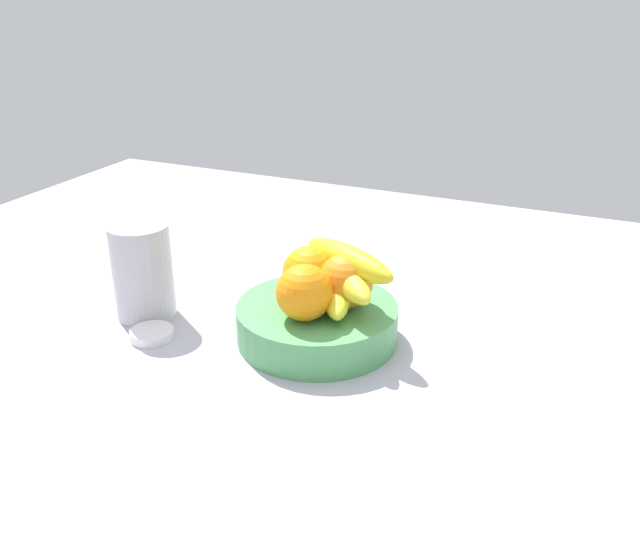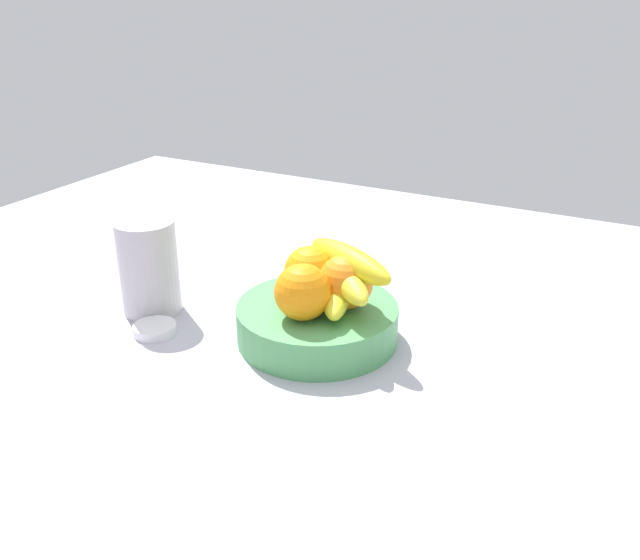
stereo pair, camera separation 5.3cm
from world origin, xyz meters
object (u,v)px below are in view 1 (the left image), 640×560
object	(u,v)px
orange_center	(310,272)
banana_bunch	(343,275)
orange_front_right	(346,281)
jar_lid	(152,334)
thermos_tumbler	(143,271)
fruit_bowl	(320,323)
orange_front_left	(304,293)

from	to	relation	value
orange_center	banana_bunch	bearing A→B (deg)	0.50
orange_front_right	jar_lid	distance (cm)	28.75
orange_front_right	banana_bunch	size ratio (longest dim) A/B	0.44
orange_center	thermos_tumbler	size ratio (longest dim) A/B	0.53
jar_lid	fruit_bowl	bearing A→B (deg)	22.91
orange_center	thermos_tumbler	xyz separation A→B (cm)	(-24.59, -6.07, -1.91)
thermos_tumbler	jar_lid	xyz separation A→B (cm)	(5.07, -5.66, -6.57)
orange_front_right	orange_center	distance (cm)	5.82
orange_front_left	banana_bunch	bearing A→B (deg)	66.73
orange_front_right	fruit_bowl	bearing A→B (deg)	-155.26
thermos_tumbler	orange_front_left	bearing A→B (deg)	-0.97
jar_lid	orange_front_right	bearing A→B (deg)	23.14
fruit_bowl	thermos_tumbler	world-z (taller)	thermos_tumbler
orange_front_left	fruit_bowl	bearing A→B (deg)	84.09
orange_front_left	jar_lid	world-z (taller)	orange_front_left
orange_front_right	orange_center	size ratio (longest dim) A/B	1.00
fruit_bowl	jar_lid	bearing A→B (deg)	-157.09
orange_front_right	thermos_tumbler	bearing A→B (deg)	-170.39
orange_front_right	jar_lid	xyz separation A→B (cm)	(-25.26, -10.80, -8.49)
banana_bunch	thermos_tumbler	bearing A→B (deg)	-168.31
orange_front_right	jar_lid	size ratio (longest dim) A/B	1.23
fruit_bowl	orange_front_right	distance (cm)	7.38
jar_lid	orange_center	bearing A→B (deg)	31.01
orange_center	jar_lid	size ratio (longest dim) A/B	1.23
fruit_bowl	thermos_tumbler	size ratio (longest dim) A/B	1.56
orange_front_left	orange_front_right	xyz separation A→B (cm)	(3.61, 5.59, 0.00)
orange_front_right	jar_lid	world-z (taller)	orange_front_right
fruit_bowl	thermos_tumbler	bearing A→B (deg)	-172.31
orange_center	banana_bunch	world-z (taller)	banana_bunch
thermos_tumbler	jar_lid	distance (cm)	10.05
fruit_bowl	jar_lid	xyz separation A→B (cm)	(-22.08, -9.33, -2.00)
orange_front_right	banana_bunch	world-z (taller)	banana_bunch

